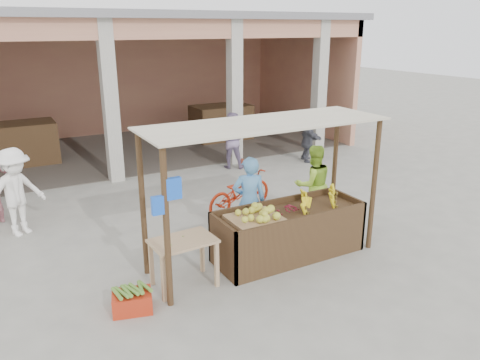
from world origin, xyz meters
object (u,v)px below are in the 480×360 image
fruit_stall (289,234)px  red_crate (132,302)px  vendor_blue (249,198)px  vendor_green (313,182)px  side_table (183,248)px  motorcycle (240,191)px

fruit_stall → red_crate: fruit_stall is taller
vendor_blue → fruit_stall: bearing=136.5°
vendor_green → side_table: bearing=30.1°
side_table → vendor_green: 3.40m
side_table → vendor_blue: (1.60, 0.79, 0.25)m
fruit_stall → vendor_blue: 0.95m
vendor_green → motorcycle: 1.61m
vendor_blue → side_table: bearing=46.4°
side_table → red_crate: (-0.90, -0.28, -0.49)m
side_table → red_crate: size_ratio=1.82×
fruit_stall → vendor_green: vendor_green is taller
vendor_green → motorcycle: size_ratio=0.94×
fruit_stall → motorcycle: size_ratio=1.43×
fruit_stall → vendor_blue: vendor_blue is taller
red_crate → vendor_blue: vendor_blue is taller
fruit_stall → motorcycle: motorcycle is taller
fruit_stall → side_table: (-1.97, -0.05, 0.23)m
fruit_stall → red_crate: (-2.87, -0.33, -0.26)m
red_crate → vendor_blue: (2.51, 1.07, 0.74)m
motorcycle → red_crate: bearing=113.7°
vendor_blue → vendor_green: vendor_blue is taller
fruit_stall → motorcycle: (0.24, 2.17, 0.07)m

